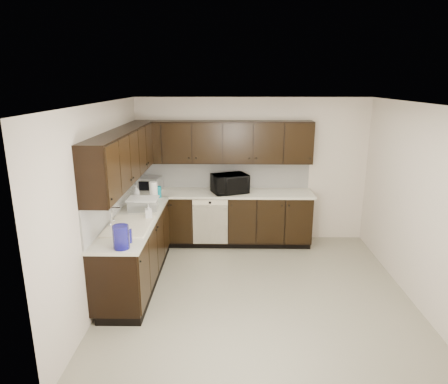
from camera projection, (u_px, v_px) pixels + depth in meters
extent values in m
plane|color=gray|center=(257.00, 292.00, 5.39)|extent=(4.00, 4.00, 0.00)
plane|color=white|center=(262.00, 104.00, 4.72)|extent=(4.00, 4.00, 0.00)
cube|color=beige|center=(251.00, 170.00, 6.98)|extent=(4.00, 0.02, 2.50)
cube|color=beige|center=(102.00, 203.00, 5.09)|extent=(0.02, 4.00, 2.50)
cube|color=beige|center=(418.00, 205.00, 5.02)|extent=(0.02, 4.00, 2.50)
cube|color=beige|center=(276.00, 280.00, 3.13)|extent=(4.00, 0.02, 2.50)
cube|color=black|center=(223.00, 219.00, 6.92)|extent=(3.00, 0.60, 0.90)
cube|color=black|center=(135.00, 252.00, 5.59)|extent=(0.60, 2.20, 0.90)
cube|color=black|center=(223.00, 240.00, 7.05)|extent=(3.00, 0.54, 0.10)
cube|color=black|center=(139.00, 278.00, 5.69)|extent=(0.54, 2.20, 0.10)
cube|color=beige|center=(223.00, 193.00, 6.79)|extent=(3.03, 0.63, 0.04)
cube|color=beige|center=(133.00, 220.00, 5.46)|extent=(0.63, 2.23, 0.04)
cube|color=white|center=(223.00, 174.00, 7.00)|extent=(3.00, 0.02, 0.48)
cube|color=white|center=(117.00, 196.00, 5.69)|extent=(0.02, 2.80, 0.48)
cube|color=black|center=(223.00, 142.00, 6.69)|extent=(3.00, 0.33, 0.70)
cube|color=black|center=(121.00, 157.00, 5.37)|extent=(0.33, 2.47, 0.70)
cube|color=beige|center=(210.00, 222.00, 6.63)|extent=(0.58, 0.02, 0.78)
cube|color=beige|center=(210.00, 202.00, 6.53)|extent=(0.58, 0.03, 0.08)
cylinder|color=black|center=(210.00, 203.00, 6.51)|extent=(0.04, 0.02, 0.04)
cube|color=beige|center=(129.00, 226.00, 5.17)|extent=(0.54, 0.82, 0.03)
cube|color=beige|center=(125.00, 238.00, 5.00)|extent=(0.42, 0.34, 0.16)
cube|color=beige|center=(133.00, 227.00, 5.38)|extent=(0.42, 0.34, 0.16)
cylinder|color=silver|center=(111.00, 217.00, 5.14)|extent=(0.03, 0.03, 0.26)
cylinder|color=silver|center=(114.00, 208.00, 5.10)|extent=(0.14, 0.02, 0.02)
cylinder|color=#B2B2B7|center=(125.00, 236.00, 4.99)|extent=(0.20, 0.20, 0.10)
imported|color=black|center=(230.00, 184.00, 6.68)|extent=(0.67, 0.57, 0.32)
imported|color=gray|center=(149.00, 212.00, 5.43)|extent=(0.11, 0.11, 0.20)
imported|color=gray|center=(137.00, 194.00, 6.16)|extent=(0.13, 0.13, 0.27)
cube|color=silver|center=(150.00, 184.00, 6.82)|extent=(0.44, 0.36, 0.24)
cube|color=silver|center=(143.00, 204.00, 5.83)|extent=(0.45, 0.35, 0.16)
cylinder|color=#100E85|center=(121.00, 237.00, 4.45)|extent=(0.23, 0.23, 0.27)
cylinder|color=#0D8398|center=(159.00, 192.00, 6.44)|extent=(0.09, 0.09, 0.18)
cylinder|color=white|center=(153.00, 191.00, 6.30)|extent=(0.17, 0.17, 0.29)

